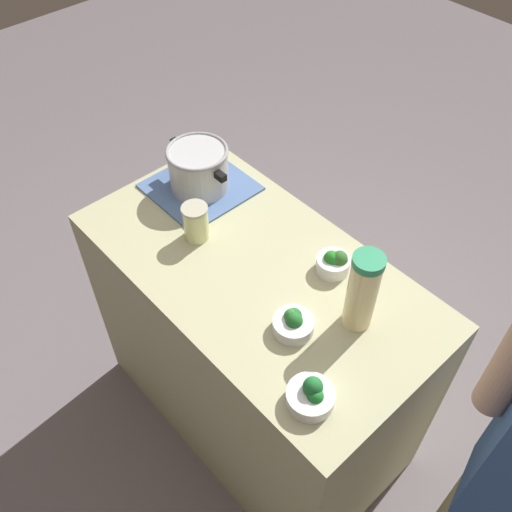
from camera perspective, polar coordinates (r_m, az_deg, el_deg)
The scene contains 9 objects.
ground_plane at distance 2.53m, azimuth 0.00°, elevation -15.14°, with size 8.00×8.00×0.00m, color slate.
counter_slab at distance 2.12m, azimuth 0.00°, elevation -9.41°, with size 1.18×0.63×0.94m, color #AFAF85.
dish_cloth at distance 2.02m, azimuth -5.62°, elevation 6.91°, with size 0.32×0.33×0.01m, color #506EA0.
cooking_pot at distance 1.96m, azimuth -5.81°, elevation 8.81°, with size 0.28×0.21×0.16m.
lemonade_pitcher at distance 1.54m, azimuth 10.64°, elevation -3.50°, with size 0.09×0.09×0.27m.
mason_jar at distance 1.80m, azimuth -6.07°, elevation 3.40°, with size 0.08×0.08×0.13m.
broccoli_bowl_front at distance 1.59m, azimuth 3.76°, elevation -6.71°, with size 0.12×0.12×0.07m.
broccoli_bowl_center at distance 1.73m, azimuth 7.82°, elevation -0.63°, with size 0.10×0.10×0.08m.
broccoli_bowl_back at distance 1.47m, azimuth 5.59°, elevation -13.78°, with size 0.13×0.13×0.08m.
Camera 1 is at (0.85, -0.77, 2.25)m, focal length 39.82 mm.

